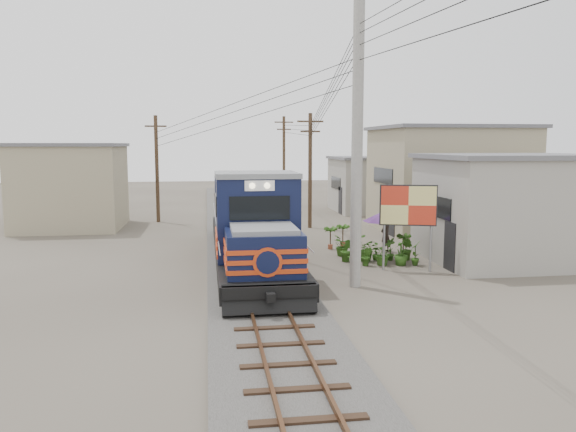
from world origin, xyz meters
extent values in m
plane|color=#473F35|center=(0.00, 0.00, 0.00)|extent=(120.00, 120.00, 0.00)
cube|color=#595651|center=(0.00, 10.00, 0.08)|extent=(3.60, 70.00, 0.16)
cube|color=#51331E|center=(-0.54, 10.00, 0.26)|extent=(0.08, 70.00, 0.12)
cube|color=#51331E|center=(0.54, 10.00, 0.26)|extent=(0.08, 70.00, 0.12)
cube|color=black|center=(0.00, 3.98, 0.77)|extent=(2.92, 16.10, 0.55)
cube|color=black|center=(0.00, -1.05, 0.47)|extent=(2.21, 3.22, 0.65)
cube|color=black|center=(0.00, 9.01, 0.47)|extent=(2.21, 3.22, 0.65)
cube|color=black|center=(0.00, -2.26, 1.63)|extent=(2.39, 2.42, 1.51)
cube|color=black|center=(0.00, 0.25, 2.43)|extent=(2.86, 2.62, 3.12)
cube|color=slate|center=(0.00, 0.25, 4.04)|extent=(2.92, 2.75, 0.18)
cube|color=black|center=(0.00, -1.06, 2.99)|extent=(2.04, 0.06, 0.81)
cube|color=white|center=(0.00, -1.07, 3.74)|extent=(1.01, 0.06, 0.35)
cube|color=black|center=(0.00, 6.49, 2.03)|extent=(2.28, 9.86, 2.31)
cube|color=slate|center=(0.00, 6.49, 3.24)|extent=(2.04, 9.86, 0.18)
cube|color=red|center=(0.00, 3.98, 1.33)|extent=(2.96, 16.10, 0.14)
cube|color=red|center=(0.00, 3.98, 1.63)|extent=(2.96, 16.10, 0.14)
cube|color=red|center=(0.00, 3.98, 1.93)|extent=(2.96, 16.10, 0.14)
cylinder|color=#9E9B93|center=(3.50, -0.50, 5.00)|extent=(0.40, 0.40, 10.00)
cylinder|color=#4C3826|center=(4.50, 14.00, 3.50)|extent=(0.24, 0.24, 7.00)
cube|color=#4C3826|center=(4.50, 14.00, 6.50)|extent=(1.60, 0.10, 0.10)
cube|color=#4C3826|center=(4.50, 14.00, 5.90)|extent=(1.20, 0.10, 0.10)
cylinder|color=#4C3826|center=(4.80, 28.00, 3.75)|extent=(0.24, 0.24, 7.50)
cube|color=#4C3826|center=(4.80, 28.00, 7.00)|extent=(1.60, 0.10, 0.10)
cube|color=#4C3826|center=(4.80, 28.00, 6.40)|extent=(1.20, 0.10, 0.10)
cylinder|color=#4C3826|center=(-5.00, 18.00, 3.50)|extent=(0.24, 0.24, 7.00)
cube|color=#4C3826|center=(-5.00, 18.00, 6.50)|extent=(1.60, 0.10, 0.10)
cube|color=#4C3826|center=(-5.00, 18.00, 5.90)|extent=(1.20, 0.10, 0.10)
cube|color=gray|center=(11.50, 3.00, 2.25)|extent=(7.00, 6.00, 4.50)
cube|color=slate|center=(11.50, 3.00, 4.60)|extent=(7.35, 6.30, 0.20)
cube|color=black|center=(7.98, 3.00, 2.48)|extent=(0.05, 3.00, 0.90)
cube|color=gray|center=(12.50, 12.00, 3.00)|extent=(8.00, 7.00, 6.00)
cube|color=slate|center=(12.50, 12.00, 6.10)|extent=(8.40, 7.35, 0.20)
cube|color=black|center=(8.48, 12.00, 3.30)|extent=(0.05, 3.50, 0.90)
cube|color=gray|center=(11.00, 22.00, 2.00)|extent=(6.00, 6.00, 4.00)
cube|color=slate|center=(11.00, 22.00, 4.10)|extent=(6.30, 6.30, 0.20)
cube|color=black|center=(7.98, 22.00, 2.20)|extent=(0.05, 3.00, 0.90)
cube|color=gray|center=(-10.00, 16.00, 2.50)|extent=(6.00, 6.00, 5.00)
cube|color=slate|center=(-10.00, 16.00, 5.10)|extent=(6.30, 6.30, 0.20)
cube|color=black|center=(-13.02, 16.00, 2.75)|extent=(0.05, 3.00, 0.90)
cylinder|color=#99999E|center=(5.35, 1.95, 1.29)|extent=(0.10, 0.10, 2.59)
cylinder|color=#99999E|center=(7.13, 1.42, 1.29)|extent=(0.10, 0.10, 2.59)
cube|color=black|center=(6.24, 1.68, 2.69)|extent=(2.21, 0.77, 1.65)
cube|color=red|center=(6.24, 1.66, 2.69)|extent=(2.10, 0.70, 1.55)
cylinder|color=black|center=(6.07, 4.05, 0.05)|extent=(0.40, 0.40, 0.10)
cylinder|color=#99999E|center=(6.07, 4.05, 1.01)|extent=(0.05, 0.05, 2.01)
cone|color=#4B2062|center=(6.07, 4.05, 1.97)|extent=(2.67, 2.67, 0.50)
imported|color=black|center=(6.66, 5.75, 0.84)|extent=(0.73, 0.71, 1.68)
imported|color=#2B5518|center=(4.29, 2.80, 0.49)|extent=(0.57, 0.62, 0.98)
imported|color=#2B5518|center=(4.89, 2.82, 0.41)|extent=(0.58, 0.54, 0.83)
imported|color=#2B5518|center=(5.56, 2.79, 0.48)|extent=(1.13, 1.13, 0.95)
imported|color=#2B5518|center=(6.37, 2.74, 0.54)|extent=(0.83, 0.83, 1.07)
imported|color=#2B5518|center=(6.96, 2.61, 0.54)|extent=(0.62, 0.68, 1.07)
imported|color=#2B5518|center=(4.28, 3.77, 0.51)|extent=(0.67, 0.60, 1.03)
imported|color=#2B5518|center=(5.05, 3.74, 0.56)|extent=(1.10, 0.98, 1.11)
imported|color=#2B5518|center=(5.64, 3.92, 0.30)|extent=(0.40, 0.40, 0.60)
imported|color=#2B5518|center=(6.24, 3.77, 0.50)|extent=(0.52, 0.62, 1.01)
imported|color=#2B5518|center=(6.99, 3.69, 0.51)|extent=(0.56, 0.65, 1.02)
imported|color=#2B5518|center=(4.38, 5.00, 0.49)|extent=(0.78, 0.90, 0.98)
camera|label=1|loc=(-1.74, -19.80, 5.11)|focal=35.00mm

